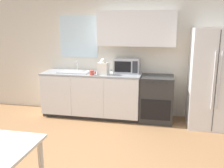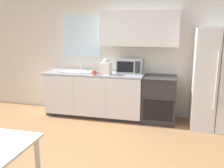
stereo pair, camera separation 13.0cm
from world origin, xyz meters
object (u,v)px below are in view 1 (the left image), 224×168
(oven_range, at_px, (156,99))
(microwave, at_px, (127,66))
(coffee_mug, at_px, (92,73))
(refrigerator, at_px, (212,78))

(oven_range, height_order, microwave, microwave)
(microwave, relative_size, coffee_mug, 4.03)
(refrigerator, xyz_separation_m, microwave, (-1.64, 0.18, 0.16))
(refrigerator, bearing_deg, oven_range, 176.73)
(refrigerator, relative_size, coffee_mug, 14.39)
(microwave, height_order, coffee_mug, microwave)
(oven_range, bearing_deg, microwave, 168.80)
(refrigerator, distance_m, coffee_mug, 2.28)
(oven_range, relative_size, coffee_mug, 7.09)
(refrigerator, bearing_deg, coffee_mug, -175.02)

